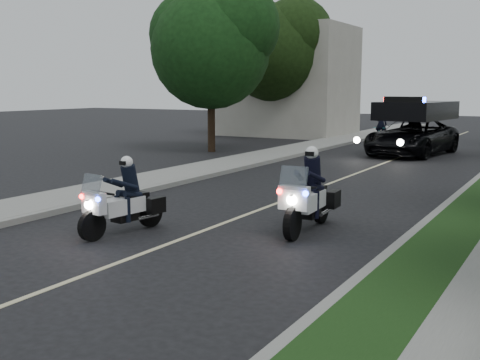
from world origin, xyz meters
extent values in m
plane|color=black|center=(0.00, 0.00, 0.00)|extent=(120.00, 120.00, 0.00)
cube|color=gray|center=(4.10, 10.00, 0.07)|extent=(0.20, 60.00, 0.15)
cube|color=gray|center=(-4.10, 10.00, 0.07)|extent=(0.20, 60.00, 0.15)
cube|color=gray|center=(-5.20, 10.00, 0.08)|extent=(2.00, 60.00, 0.16)
cube|color=#A8A396|center=(-10.00, 26.00, 3.50)|extent=(8.00, 6.00, 7.00)
cube|color=#BFB78C|center=(0.00, 10.00, 0.00)|extent=(0.12, 50.00, 0.01)
imported|color=black|center=(0.19, 18.14, 0.00)|extent=(3.50, 6.26, 2.89)
imported|color=black|center=(-2.81, 23.20, 0.00)|extent=(0.80, 1.80, 0.91)
imported|color=black|center=(-2.81, 23.20, 0.00)|extent=(0.67, 0.49, 1.75)
camera|label=1|loc=(6.93, -9.34, 3.07)|focal=43.83mm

